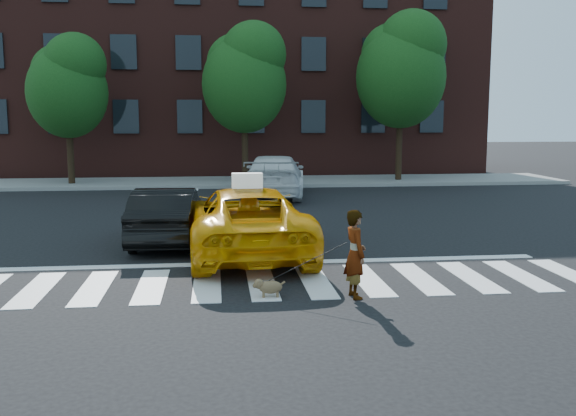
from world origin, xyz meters
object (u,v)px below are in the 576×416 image
at_px(tree_mid, 245,74).
at_px(black_sedan, 167,215).
at_px(tree_left, 68,82).
at_px(taxi, 247,221).
at_px(woman, 355,254).
at_px(white_suv, 274,176).
at_px(dog, 268,287).
at_px(tree_right, 402,66).

bearing_deg(tree_mid, black_sedan, -101.09).
xyz_separation_m(tree_left, taxi, (6.83, -14.50, -3.68)).
relative_size(tree_mid, black_sedan, 1.74).
height_order(tree_left, woman, tree_left).
distance_m(tree_left, taxi, 16.44).
xyz_separation_m(tree_mid, black_sedan, (-2.53, -12.93, -4.18)).
relative_size(tree_left, white_suv, 1.20).
bearing_deg(dog, taxi, 96.21).
bearing_deg(tree_right, taxi, -117.89).
bearing_deg(black_sedan, tree_left, -66.49).
height_order(tree_left, tree_right, tree_right).
bearing_deg(taxi, white_suv, -101.07).
bearing_deg(taxi, woman, 112.11).
xyz_separation_m(tree_right, taxi, (-7.67, -14.50, -4.51)).
bearing_deg(tree_right, tree_left, 180.00).
relative_size(black_sedan, dog, 7.21).
bearing_deg(white_suv, tree_left, -20.10).
bearing_deg(tree_right, black_sedan, -126.41).
xyz_separation_m(tree_right, woman, (-6.03, -18.10, -4.51)).
relative_size(taxi, white_suv, 1.00).
xyz_separation_m(white_suv, woman, (0.10, -13.70, -0.03)).
height_order(white_suv, dog, white_suv).
bearing_deg(black_sedan, taxi, 142.38).
distance_m(tree_left, woman, 20.32).
bearing_deg(taxi, tree_right, -120.30).
distance_m(black_sedan, white_suv, 9.19).
bearing_deg(tree_left, woman, -64.92).
distance_m(taxi, woman, 3.96).
bearing_deg(woman, tree_mid, -4.61).
relative_size(tree_mid, taxi, 1.31).
xyz_separation_m(white_suv, dog, (-1.36, -13.55, -0.60)).
height_order(tree_mid, dog, tree_mid).
height_order(tree_left, tree_mid, tree_mid).
bearing_deg(tree_left, tree_right, -0.00).
relative_size(tree_mid, tree_right, 0.92).
xyz_separation_m(woman, dog, (-1.46, 0.16, -0.56)).
bearing_deg(woman, dog, 76.19).
bearing_deg(tree_left, tree_mid, -0.00).
relative_size(taxi, black_sedan, 1.33).
bearing_deg(taxi, tree_mid, -95.07).
relative_size(tree_mid, white_suv, 1.31).
bearing_deg(black_sedan, tree_mid, -98.59).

